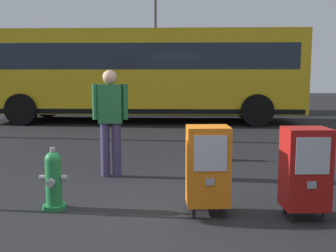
{
  "coord_description": "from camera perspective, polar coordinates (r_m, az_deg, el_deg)",
  "views": [
    {
      "loc": [
        0.15,
        -4.31,
        1.61
      ],
      "look_at": [
        0.3,
        1.2,
        0.9
      ],
      "focal_mm": 43.48,
      "sensor_mm": 36.0,
      "label": 1
    }
  ],
  "objects": [
    {
      "name": "pedestrian",
      "position": [
        6.38,
        -8.08,
        1.29
      ],
      "size": [
        0.55,
        0.22,
        1.67
      ],
      "color": "#382D51",
      "rests_on": "ground_plane"
    },
    {
      "name": "street_light_near_left",
      "position": [
        17.65,
        -1.82,
        16.33
      ],
      "size": [
        0.32,
        0.32,
        7.62
      ],
      "color": "#4C4F54",
      "rests_on": "ground_plane"
    },
    {
      "name": "newspaper_box_primary",
      "position": [
        4.68,
        5.6,
        -5.53
      ],
      "size": [
        0.48,
        0.42,
        1.02
      ],
      "color": "black",
      "rests_on": "ground_plane"
    },
    {
      "name": "traffic_cone",
      "position": [
        7.69,
        7.28,
        -2.86
      ],
      "size": [
        0.36,
        0.36,
        0.53
      ],
      "color": "black",
      "rests_on": "ground_plane"
    },
    {
      "name": "bus_far",
      "position": [
        17.55,
        -4.33,
        7.6
      ],
      "size": [
        10.65,
        3.36,
        3.0
      ],
      "rotation": [
        0.0,
        0.0,
        -0.07
      ],
      "color": "#4C5156",
      "rests_on": "ground_plane"
    },
    {
      "name": "fire_hydrant",
      "position": [
        5.07,
        -15.75,
        -7.33
      ],
      "size": [
        0.33,
        0.31,
        0.75
      ],
      "color": "#1E7238",
      "rests_on": "ground_plane"
    },
    {
      "name": "bus_near",
      "position": [
        13.85,
        -3.71,
        7.7
      ],
      "size": [
        10.64,
        3.32,
        3.0
      ],
      "rotation": [
        0.0,
        0.0,
        -0.07
      ],
      "color": "gold",
      "rests_on": "ground_plane"
    },
    {
      "name": "newspaper_box_secondary",
      "position": [
        4.78,
        18.68,
        -5.61
      ],
      "size": [
        0.48,
        0.42,
        1.02
      ],
      "color": "black",
      "rests_on": "ground_plane"
    },
    {
      "name": "ground_plane",
      "position": [
        4.6,
        -3.41,
        -13.13
      ],
      "size": [
        60.0,
        60.0,
        0.0
      ],
      "primitive_type": "plane",
      "color": "black"
    }
  ]
}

